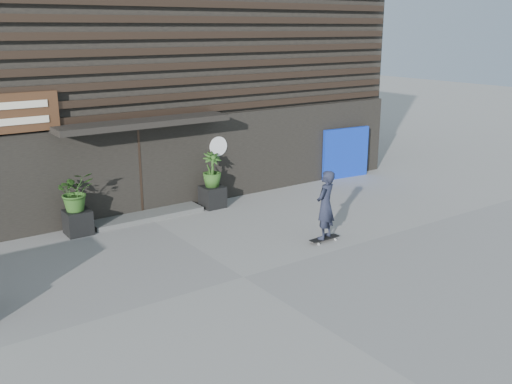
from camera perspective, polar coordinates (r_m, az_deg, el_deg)
ground at (r=11.67m, az=-1.27°, el=-8.48°), size 80.00×80.00×0.00m
entrance_step at (r=15.43m, az=-10.80°, el=-2.30°), size 3.00×0.80×0.12m
planter_pot_left at (r=14.56m, az=-17.34°, el=-2.90°), size 0.60×0.60×0.60m
bamboo_left at (r=14.33m, az=-17.60°, el=0.06°), size 0.86×0.75×0.96m
planter_pot_right at (r=16.02m, az=-4.37°, el=-0.47°), size 0.60×0.60×0.60m
bamboo_right at (r=15.81m, az=-4.42°, el=2.24°), size 0.54×0.54×0.96m
blue_tarp at (r=19.27m, az=8.93°, el=3.87°), size 1.79×0.30×1.67m
building at (r=19.72m, az=-18.07°, el=12.82°), size 18.00×11.00×8.00m
skateboarder at (r=13.31m, az=6.94°, el=-1.32°), size 0.78×0.59×1.72m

